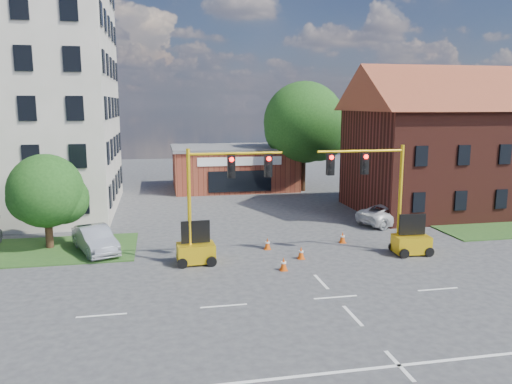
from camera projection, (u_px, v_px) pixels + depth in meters
ground at (335, 297)px, 22.14m from camera, size 120.00×120.00×0.00m
lane_markings at (363, 326)px, 19.24m from camera, size 60.00×36.00×0.01m
brick_shop at (234, 167)px, 50.73m from camera, size 12.40×8.40×4.30m
townhouse_row at (481, 136)px, 40.01m from camera, size 21.00×11.00×11.50m
tree_large at (308, 125)px, 48.50m from camera, size 8.27×7.88×10.68m
tree_nw_front at (50, 193)px, 29.14m from camera, size 4.53×4.31×5.64m
signal_mast_west at (220, 191)px, 26.42m from camera, size 5.30×0.60×6.20m
signal_mast_east at (374, 186)px, 28.08m from camera, size 5.30×0.60×6.20m
trailer_west at (196, 251)px, 26.72m from camera, size 2.04×1.42×2.25m
trailer_east at (411, 242)px, 28.43m from camera, size 2.06×1.46×2.23m
cone_a at (284, 264)px, 25.67m from camera, size 0.40×0.40×0.70m
cone_b at (267, 244)px, 29.41m from camera, size 0.40×0.40×0.70m
cone_c at (301, 253)px, 27.59m from camera, size 0.40×0.40×0.70m
cone_d at (342, 237)px, 30.80m from camera, size 0.40×0.40×0.70m
pickup_white at (392, 214)px, 35.60m from camera, size 5.66×3.91×1.44m
sedan_silver_front at (95, 240)px, 28.71m from camera, size 3.22×4.92×1.53m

